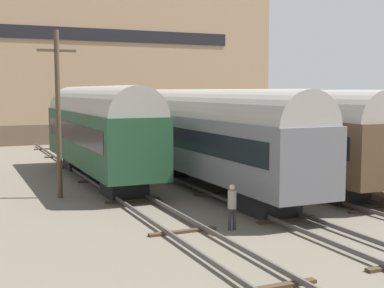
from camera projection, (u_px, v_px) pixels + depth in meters
name	position (u px, v px, depth m)	size (l,w,h in m)	color
ground_plane	(248.00, 206.00, 23.78)	(200.00, 200.00, 0.00)	#60594C
track_left	(155.00, 212.00, 21.99)	(2.60, 60.00, 0.26)	#4C4742
track_middle	(248.00, 203.00, 23.77)	(2.60, 60.00, 0.26)	#4C4742
track_right	(329.00, 195.00, 25.55)	(2.60, 60.00, 0.26)	#4C4742
train_car_brown	(272.00, 129.00, 29.93)	(2.95, 17.86, 5.15)	black
train_car_green	(98.00, 127.00, 30.29)	(3.06, 15.53, 5.36)	black
train_car_grey	(209.00, 133.00, 27.17)	(2.95, 17.51, 5.18)	black
person_worker	(232.00, 203.00, 19.55)	(0.32, 0.32, 1.71)	#282833
utility_pole	(58.00, 112.00, 25.16)	(1.80, 0.24, 7.92)	#473828
warehouse_building	(94.00, 49.00, 57.26)	(36.52, 11.82, 19.00)	brown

